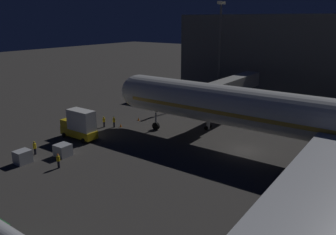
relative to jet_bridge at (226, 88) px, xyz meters
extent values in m
plane|color=#383533|center=(10.89, 8.41, -5.73)|extent=(320.00, 320.00, 0.00)
sphere|color=silver|center=(10.89, -10.01, 0.04)|extent=(5.19, 5.19, 5.19)
cube|color=black|center=(10.89, -8.42, 0.96)|extent=(2.91, 1.40, 0.90)
cylinder|color=#B7BABF|center=(20.28, 20.56, -2.96)|extent=(3.14, 5.30, 3.14)
cylinder|color=black|center=(20.28, 17.91, -2.96)|extent=(2.67, 0.15, 2.67)
cylinder|color=#B7BABF|center=(10.89, -6.51, -3.27)|extent=(0.28, 0.28, 2.51)
cylinder|color=black|center=(10.89, -6.51, -5.13)|extent=(0.45, 1.20, 1.20)
cube|color=#9E9E99|center=(-2.36, 0.00, 0.04)|extent=(18.29, 2.60, 2.50)
cube|color=#9E9E99|center=(6.79, 0.00, 0.04)|extent=(3.20, 3.40, 3.00)
cube|color=black|center=(8.19, 0.00, 0.04)|extent=(0.70, 3.20, 2.70)
cylinder|color=#B7BABF|center=(5.79, 0.00, -3.47)|extent=(0.56, 0.56, 4.51)
cylinder|color=black|center=(5.19, 0.00, -5.43)|extent=(0.25, 0.60, 0.60)
cylinder|color=black|center=(6.39, 0.00, -5.43)|extent=(0.25, 0.60, 0.60)
cylinder|color=#59595E|center=(-14.61, -9.02, 4.14)|extent=(0.40, 0.40, 19.73)
cube|color=#F9EFC6|center=(-15.51, -9.02, 14.25)|extent=(1.10, 0.50, 0.60)
cube|color=#F9EFC6|center=(-13.71, -9.02, 14.25)|extent=(1.10, 0.50, 0.60)
cube|color=yellow|center=(20.57, -13.24, -4.83)|extent=(2.00, 5.99, 1.10)
cube|color=silver|center=(20.57, -12.50, -2.81)|extent=(1.90, 4.19, 2.93)
cube|color=yellow|center=(20.57, -15.44, -3.73)|extent=(1.80, 1.60, 1.10)
cylinder|color=black|center=(19.51, -15.34, -5.38)|extent=(0.24, 0.70, 0.70)
cylinder|color=black|center=(21.63, -15.34, -5.38)|extent=(0.24, 0.70, 0.70)
cylinder|color=black|center=(19.51, -11.15, -5.38)|extent=(0.24, 0.70, 0.70)
cylinder|color=black|center=(21.63, -11.15, -5.38)|extent=(0.24, 0.70, 0.70)
cube|color=#B7BABF|center=(30.37, -11.83, -4.93)|extent=(1.80, 1.55, 1.60)
cube|color=#B7BABF|center=(26.12, -9.71, -4.96)|extent=(1.76, 1.81, 1.54)
cylinder|color=black|center=(13.84, -12.75, -5.29)|extent=(0.28, 0.28, 0.88)
cylinder|color=yellow|center=(13.84, -12.75, -4.54)|extent=(0.40, 0.40, 0.62)
sphere|color=tan|center=(13.84, -12.75, -4.11)|extent=(0.24, 0.24, 0.24)
sphere|color=yellow|center=(13.84, -12.75, -4.06)|extent=(0.23, 0.23, 0.23)
cylinder|color=black|center=(28.74, -7.11, -5.28)|extent=(0.28, 0.28, 0.89)
cylinder|color=yellow|center=(28.74, -7.11, -4.53)|extent=(0.40, 0.40, 0.61)
sphere|color=tan|center=(28.74, -7.11, -4.10)|extent=(0.24, 0.24, 0.24)
sphere|color=orange|center=(28.74, -7.11, -4.05)|extent=(0.23, 0.23, 0.23)
cylinder|color=black|center=(14.67, -14.18, -5.29)|extent=(0.28, 0.28, 0.86)
cylinder|color=yellow|center=(14.67, -14.18, -4.56)|extent=(0.40, 0.40, 0.61)
sphere|color=tan|center=(14.67, -14.18, -4.14)|extent=(0.24, 0.24, 0.24)
sphere|color=yellow|center=(14.67, -14.18, -4.09)|extent=(0.23, 0.23, 0.23)
cylinder|color=black|center=(27.94, -13.02, -5.32)|extent=(0.28, 0.28, 0.81)
cylinder|color=yellow|center=(27.94, -13.02, -4.57)|extent=(0.40, 0.40, 0.69)
sphere|color=tan|center=(27.94, -13.02, -4.10)|extent=(0.24, 0.24, 0.24)
sphere|color=yellow|center=(27.94, -13.02, -4.05)|extent=(0.23, 0.23, 0.23)
cone|color=orange|center=(8.69, -12.01, -5.45)|extent=(0.36, 0.36, 0.55)
cone|color=orange|center=(13.09, -12.01, -5.45)|extent=(0.36, 0.36, 0.55)
camera|label=1|loc=(50.54, 24.33, 11.09)|focal=35.84mm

